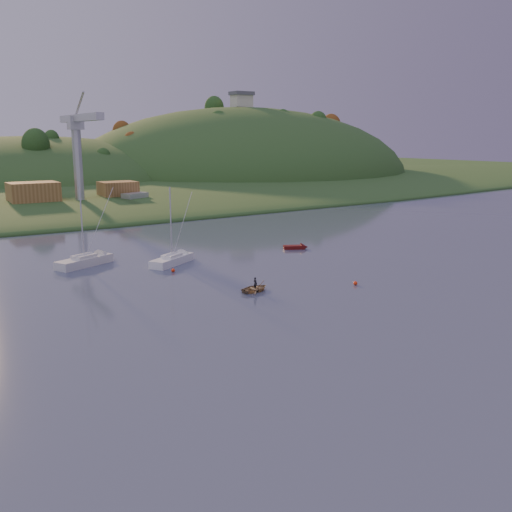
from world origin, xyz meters
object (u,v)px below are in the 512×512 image
sailboat_near (172,259)px  canoe (255,288)px  sailboat_far (84,261)px  red_tender (299,247)px

sailboat_near → canoe: sailboat_near is taller
sailboat_far → canoe: (12.56, -24.39, -0.38)m
sailboat_near → red_tender: 21.93m
sailboat_near → sailboat_far: (-10.64, 5.86, 0.04)m
sailboat_near → red_tender: sailboat_near is taller
canoe → red_tender: 26.67m
sailboat_near → canoe: 18.63m
sailboat_near → red_tender: size_ratio=2.63×
sailboat_far → canoe: size_ratio=3.28×
red_tender → sailboat_far: bearing=-165.1°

